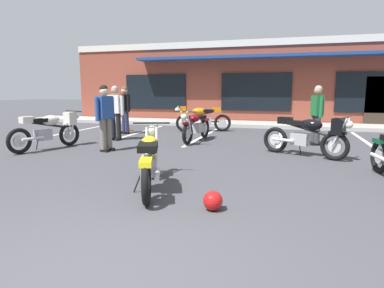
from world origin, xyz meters
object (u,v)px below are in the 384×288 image
object	(u,v)px
motorcycle_foreground_classic	(149,160)
motorcycle_silver_naked	(200,117)
person_by_back_row	(105,114)
person_near_building	(115,110)
helmet_on_pavement	(213,201)
traffic_cone	(127,124)
motorcycle_blue_standard	(196,126)
person_in_shorts_foreground	(317,111)
motorcycle_black_cruiser	(50,129)
person_in_black_shirt	(125,107)
motorcycle_red_sportbike	(308,135)

from	to	relation	value
motorcycle_foreground_classic	motorcycle_silver_naked	distance (m)	7.33
person_by_back_row	person_near_building	distance (m)	1.88
helmet_on_pavement	traffic_cone	xyz separation A→B (m)	(-5.04, 7.27, 0.13)
helmet_on_pavement	motorcycle_blue_standard	bearing A→B (deg)	107.77
motorcycle_silver_naked	person_in_shorts_foreground	size ratio (longest dim) A/B	1.22
motorcycle_blue_standard	person_near_building	bearing A→B (deg)	-169.60
person_by_back_row	motorcycle_blue_standard	bearing A→B (deg)	51.10
motorcycle_black_cruiser	person_in_black_shirt	size ratio (longest dim) A/B	1.23
motorcycle_foreground_classic	traffic_cone	size ratio (longest dim) A/B	3.81
person_by_back_row	helmet_on_pavement	world-z (taller)	person_by_back_row
motorcycle_black_cruiser	traffic_cone	distance (m)	4.10
motorcycle_silver_naked	person_by_back_row	xyz separation A→B (m)	(-1.27, -4.57, 0.42)
motorcycle_black_cruiser	person_in_black_shirt	bearing A→B (deg)	82.34
person_by_back_row	traffic_cone	world-z (taller)	person_by_back_row
motorcycle_blue_standard	person_by_back_row	bearing A→B (deg)	-128.90
person_in_black_shirt	traffic_cone	bearing A→B (deg)	114.98
motorcycle_foreground_classic	motorcycle_blue_standard	xyz separation A→B (m)	(-0.60, 4.87, 0.00)
person_in_black_shirt	helmet_on_pavement	size ratio (longest dim) A/B	6.44
motorcycle_blue_standard	person_near_building	distance (m)	2.56
motorcycle_black_cruiser	helmet_on_pavement	world-z (taller)	motorcycle_black_cruiser
person_by_back_row	person_in_black_shirt	bearing A→B (deg)	109.65
motorcycle_silver_naked	traffic_cone	size ratio (longest dim) A/B	3.86
motorcycle_black_cruiser	person_by_back_row	bearing A→B (deg)	4.60
motorcycle_blue_standard	helmet_on_pavement	distance (m)	5.79
traffic_cone	person_near_building	bearing A→B (deg)	-70.18
motorcycle_red_sportbike	person_in_shorts_foreground	xyz separation A→B (m)	(0.30, 1.87, 0.42)
person_in_shorts_foreground	traffic_cone	bearing A→B (deg)	168.16
motorcycle_red_sportbike	motorcycle_black_cruiser	distance (m)	6.55
person_near_building	helmet_on_pavement	bearing A→B (deg)	-50.01
helmet_on_pavement	traffic_cone	size ratio (longest dim) A/B	0.49
motorcycle_red_sportbike	motorcycle_silver_naked	bearing A→B (deg)	133.12
motorcycle_foreground_classic	person_near_building	size ratio (longest dim) A/B	1.21
motorcycle_red_sportbike	person_near_building	bearing A→B (deg)	169.32
motorcycle_red_sportbike	person_in_shorts_foreground	size ratio (longest dim) A/B	1.17
person_in_black_shirt	person_in_shorts_foreground	xyz separation A→B (m)	(6.34, -0.66, 0.00)
motorcycle_red_sportbike	person_near_building	distance (m)	5.71
motorcycle_black_cruiser	motorcycle_blue_standard	bearing A→B (deg)	34.61
motorcycle_black_cruiser	motorcycle_blue_standard	xyz separation A→B (m)	(3.37, 2.33, -0.07)
person_in_shorts_foreground	traffic_cone	size ratio (longest dim) A/B	3.16
motorcycle_blue_standard	motorcycle_foreground_classic	bearing A→B (deg)	-82.99
motorcycle_foreground_classic	person_in_black_shirt	xyz separation A→B (m)	(-3.52, 5.89, 0.49)
motorcycle_silver_naked	person_near_building	size ratio (longest dim) A/B	1.22
motorcycle_red_sportbike	helmet_on_pavement	world-z (taller)	motorcycle_red_sportbike
person_by_back_row	helmet_on_pavement	size ratio (longest dim) A/B	6.44
motorcycle_red_sportbike	person_in_black_shirt	world-z (taller)	person_in_black_shirt
motorcycle_blue_standard	person_in_black_shirt	bearing A→B (deg)	160.82
motorcycle_silver_naked	motorcycle_blue_standard	xyz separation A→B (m)	(0.51, -2.37, -0.07)
motorcycle_black_cruiser	person_near_building	distance (m)	2.12
motorcycle_silver_naked	helmet_on_pavement	world-z (taller)	motorcycle_silver_naked
helmet_on_pavement	motorcycle_red_sportbike	bearing A→B (deg)	71.21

